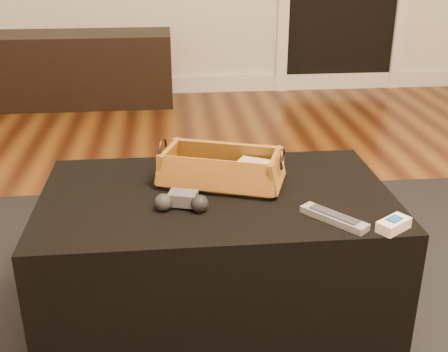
{
  "coord_description": "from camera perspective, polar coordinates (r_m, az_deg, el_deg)",
  "views": [
    {
      "loc": [
        -0.01,
        -1.47,
        1.11
      ],
      "look_at": [
        0.13,
        -0.04,
        0.49
      ],
      "focal_mm": 45.0,
      "sensor_mm": 36.0,
      "label": 1
    }
  ],
  "objects": [
    {
      "name": "floor",
      "position": [
        1.85,
        -4.32,
        -14.0
      ],
      "size": [
        5.0,
        5.5,
        0.01
      ],
      "primitive_type": "cube",
      "color": "brown",
      "rests_on": "ground"
    },
    {
      "name": "baseboard",
      "position": [
        4.33,
        -5.52,
        9.19
      ],
      "size": [
        5.0,
        0.04,
        0.12
      ],
      "primitive_type": "cube",
      "color": "white",
      "rests_on": "floor"
    },
    {
      "name": "media_cabinet",
      "position": [
        4.12,
        -14.26,
        10.5
      ],
      "size": [
        1.25,
        0.45,
        0.49
      ],
      "primitive_type": "cube",
      "color": "black",
      "rests_on": "floor"
    },
    {
      "name": "area_rug",
      "position": [
        1.79,
        -0.56,
        -14.85
      ],
      "size": [
        2.6,
        2.0,
        0.01
      ],
      "primitive_type": "cube",
      "color": "black",
      "rests_on": "floor"
    },
    {
      "name": "ottoman",
      "position": [
        1.71,
        -0.74,
        -8.11
      ],
      "size": [
        1.0,
        0.6,
        0.42
      ],
      "primitive_type": "cube",
      "color": "black",
      "rests_on": "area_rug"
    },
    {
      "name": "tv_remote",
      "position": [
        1.65,
        -1.0,
        -0.14
      ],
      "size": [
        0.19,
        0.08,
        0.02
      ],
      "primitive_type": "cube",
      "rotation": [
        0.0,
        0.0,
        -0.23
      ],
      "color": "black",
      "rests_on": "wicker_basket"
    },
    {
      "name": "cloth_bundle",
      "position": [
        1.66,
        3.12,
        0.59
      ],
      "size": [
        0.12,
        0.11,
        0.05
      ],
      "primitive_type": "cube",
      "rotation": [
        0.0,
        0.0,
        -0.51
      ],
      "color": "tan",
      "rests_on": "wicker_basket"
    },
    {
      "name": "wicker_basket",
      "position": [
        1.65,
        -0.28,
        0.61
      ],
      "size": [
        0.4,
        0.29,
        0.13
      ],
      "color": "olive",
      "rests_on": "ottoman"
    },
    {
      "name": "game_controller",
      "position": [
        1.51,
        -4.28,
        -2.56
      ],
      "size": [
        0.15,
        0.1,
        0.05
      ],
      "color": "#454448",
      "rests_on": "ottoman"
    },
    {
      "name": "silver_remote",
      "position": [
        1.48,
        11.11,
        -4.17
      ],
      "size": [
        0.15,
        0.17,
        0.02
      ],
      "color": "#919498",
      "rests_on": "ottoman"
    },
    {
      "name": "cream_gadget",
      "position": [
        1.47,
        16.85,
        -4.74
      ],
      "size": [
        0.1,
        0.09,
        0.03
      ],
      "color": "white",
      "rests_on": "ottoman"
    }
  ]
}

